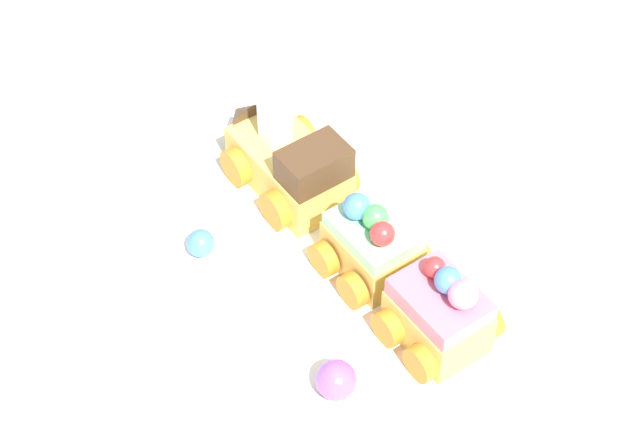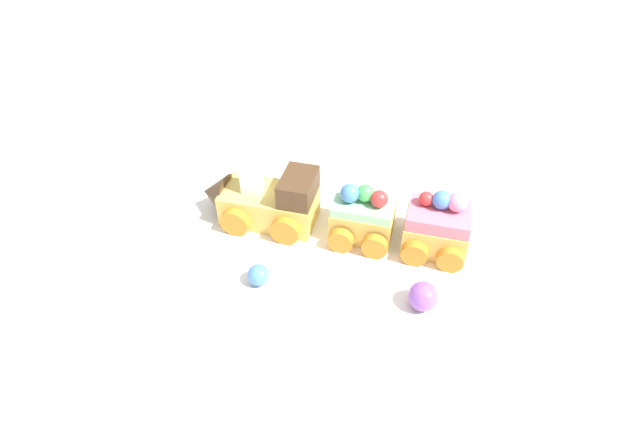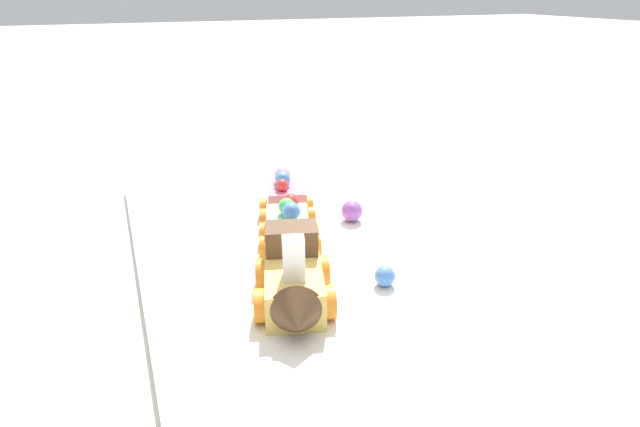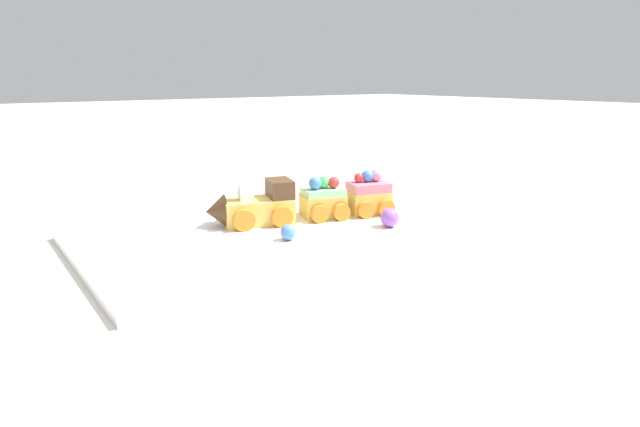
{
  "view_description": "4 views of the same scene",
  "coord_description": "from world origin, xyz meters",
  "px_view_note": "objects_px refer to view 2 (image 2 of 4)",
  "views": [
    {
      "loc": [
        -0.33,
        0.45,
        0.67
      ],
      "look_at": [
        0.01,
        0.0,
        0.04
      ],
      "focal_mm": 60.0,
      "sensor_mm": 36.0,
      "label": 1
    },
    {
      "loc": [
        0.03,
        0.42,
        0.41
      ],
      "look_at": [
        0.01,
        0.0,
        0.05
      ],
      "focal_mm": 28.0,
      "sensor_mm": 36.0,
      "label": 2
    },
    {
      "loc": [
        0.48,
        -0.17,
        0.31
      ],
      "look_at": [
        -0.02,
        0.03,
        0.07
      ],
      "focal_mm": 28.0,
      "sensor_mm": 36.0,
      "label": 3
    },
    {
      "loc": [
        0.45,
        0.65,
        0.24
      ],
      "look_at": [
        -0.01,
        0.04,
        0.03
      ],
      "focal_mm": 28.0,
      "sensor_mm": 36.0,
      "label": 4
    }
  ],
  "objects_px": {
    "cake_train_locomotive": "(263,200)",
    "cake_car_mint": "(363,217)",
    "cake_car_strawberry": "(437,228)",
    "gumball_blue": "(258,275)",
    "gumball_purple": "(423,296)"
  },
  "relations": [
    {
      "from": "cake_train_locomotive",
      "to": "gumball_purple",
      "type": "distance_m",
      "value": 0.22
    },
    {
      "from": "cake_car_mint",
      "to": "gumball_purple",
      "type": "relative_size",
      "value": 2.99
    },
    {
      "from": "cake_train_locomotive",
      "to": "cake_car_mint",
      "type": "height_order",
      "value": "cake_train_locomotive"
    },
    {
      "from": "cake_car_strawberry",
      "to": "gumball_purple",
      "type": "height_order",
      "value": "cake_car_strawberry"
    },
    {
      "from": "cake_train_locomotive",
      "to": "cake_car_strawberry",
      "type": "distance_m",
      "value": 0.2
    },
    {
      "from": "gumball_blue",
      "to": "cake_car_mint",
      "type": "bearing_deg",
      "value": -149.48
    },
    {
      "from": "cake_car_mint",
      "to": "gumball_blue",
      "type": "distance_m",
      "value": 0.14
    },
    {
      "from": "cake_car_mint",
      "to": "cake_car_strawberry",
      "type": "distance_m",
      "value": 0.08
    },
    {
      "from": "gumball_purple",
      "to": "gumball_blue",
      "type": "relative_size",
      "value": 1.29
    },
    {
      "from": "cake_car_strawberry",
      "to": "gumball_blue",
      "type": "distance_m",
      "value": 0.2
    },
    {
      "from": "cake_car_strawberry",
      "to": "gumball_blue",
      "type": "relative_size",
      "value": 3.87
    },
    {
      "from": "cake_car_mint",
      "to": "gumball_purple",
      "type": "bearing_deg",
      "value": 131.0
    },
    {
      "from": "cake_car_mint",
      "to": "cake_car_strawberry",
      "type": "xyz_separation_m",
      "value": [
        -0.08,
        0.02,
        0.0
      ]
    },
    {
      "from": "cake_train_locomotive",
      "to": "cake_car_strawberry",
      "type": "height_order",
      "value": "cake_train_locomotive"
    },
    {
      "from": "cake_car_mint",
      "to": "gumball_blue",
      "type": "bearing_deg",
      "value": 47.67
    }
  ]
}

